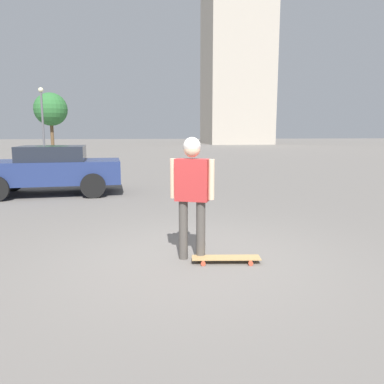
% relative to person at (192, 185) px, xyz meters
% --- Properties ---
extents(ground_plane, '(220.00, 220.00, 0.00)m').
position_rel_person_xyz_m(ground_plane, '(0.00, 0.00, -1.08)').
color(ground_plane, slate).
extents(person, '(0.36, 0.59, 1.75)m').
position_rel_person_xyz_m(person, '(0.00, 0.00, 0.00)').
color(person, '#4C4742').
rests_on(person, ground_plane).
extents(skateboard, '(0.38, 0.98, 0.08)m').
position_rel_person_xyz_m(skateboard, '(0.21, 0.45, -1.02)').
color(skateboard, tan).
rests_on(skateboard, ground_plane).
extents(car_parked_near, '(2.23, 4.15, 1.43)m').
position_rel_person_xyz_m(car_parked_near, '(-6.31, -3.26, -0.32)').
color(car_parked_near, navy).
rests_on(car_parked_near, ground_plane).
extents(building_block_distant, '(10.81, 10.02, 29.68)m').
position_rel_person_xyz_m(building_block_distant, '(-56.11, 15.66, 13.76)').
color(building_block_distant, '#B2A899').
rests_on(building_block_distant, ground_plane).
extents(tree_distant, '(3.42, 3.42, 5.96)m').
position_rel_person_xyz_m(tree_distant, '(-36.63, -9.50, 3.15)').
color(tree_distant, brown).
rests_on(tree_distant, ground_plane).
extents(lamp_post, '(0.28, 0.28, 4.31)m').
position_rel_person_xyz_m(lamp_post, '(-17.33, -5.94, 1.53)').
color(lamp_post, '#59595E').
rests_on(lamp_post, ground_plane).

